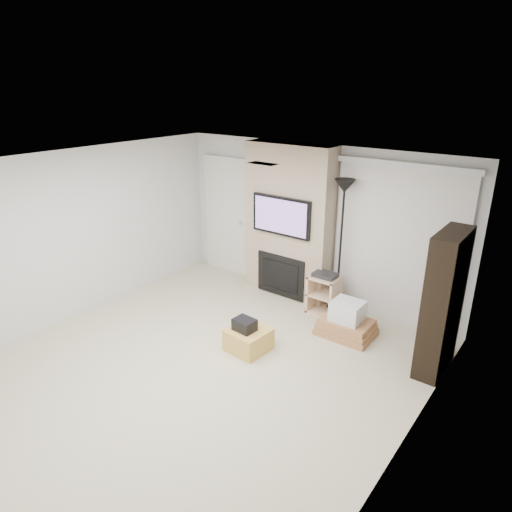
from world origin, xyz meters
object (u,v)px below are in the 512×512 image
Objects in this scene: floor_lamp at (343,209)px; box_stack at (347,322)px; bookshelf at (443,303)px; av_stand at (324,292)px; ottoman at (248,339)px.

box_stack is (0.48, -0.62, -1.44)m from floor_lamp.
bookshelf reaches higher than box_stack.
box_stack is at bearing 177.08° from bookshelf.
box_stack is at bearing -34.27° from av_stand.
av_stand is at bearing 165.71° from bookshelf.
floor_lamp is at bearing 62.92° from av_stand.
bookshelf is at bearing -2.92° from box_stack.
floor_lamp reaches higher than bookshelf.
av_stand is at bearing 79.79° from ottoman.
box_stack is 0.43× the size of bookshelf.
floor_lamp reaches higher than box_stack.
av_stand is 1.97m from bookshelf.
box_stack is 1.43m from bookshelf.
floor_lamp is 1.31m from av_stand.
ottoman is 0.65× the size of box_stack.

